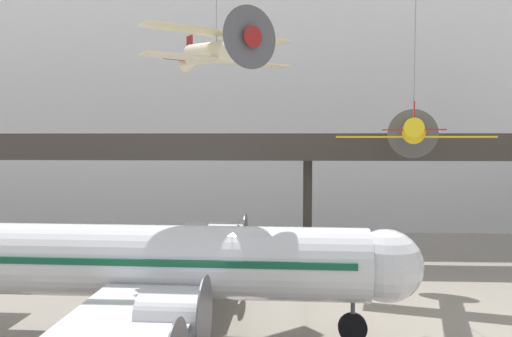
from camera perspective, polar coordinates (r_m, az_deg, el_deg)
The scene contains 5 objects.
hangar_back_wall at distance 50.26m, azimuth 5.34°, elevation 6.66°, with size 140.00×3.00×23.96m.
mezzanine_walkway at distance 38.24m, azimuth 6.02°, elevation 1.53°, with size 110.00×3.20×9.54m.
airliner_silver_main at distance 23.93m, azimuth -11.85°, elevation -10.42°, with size 25.08×28.46×9.83m.
suspended_plane_yellow_lowwing at distance 31.00m, azimuth 17.54°, elevation 4.10°, with size 9.12×7.58×10.88m.
suspended_plane_cream_biplane at distance 28.04m, azimuth -4.49°, elevation 13.17°, with size 7.80×7.30×6.32m.
Camera 1 is at (-1.98, -14.36, 9.21)m, focal length 35.00 mm.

